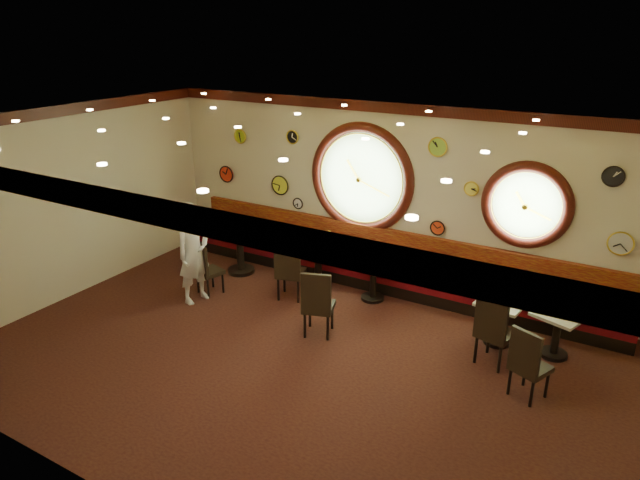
{
  "coord_description": "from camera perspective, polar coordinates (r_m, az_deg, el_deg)",
  "views": [
    {
      "loc": [
        3.65,
        -5.76,
        4.39
      ],
      "look_at": [
        -0.16,
        0.8,
        1.5
      ],
      "focal_mm": 32.0,
      "sensor_mm": 36.0,
      "label": 1
    }
  ],
  "objects": [
    {
      "name": "chair_d",
      "position": [
        8.03,
        16.98,
        -8.17
      ],
      "size": [
        0.55,
        0.55,
        0.67
      ],
      "rotation": [
        0.0,
        0.0,
        -0.24
      ],
      "color": "black",
      "rests_on": "floor"
    },
    {
      "name": "waiter",
      "position": [
        9.59,
        -12.53,
        -1.24
      ],
      "size": [
        0.51,
        0.69,
        1.72
      ],
      "primitive_type": "imported",
      "rotation": [
        0.0,
        0.0,
        1.41
      ],
      "color": "silver",
      "rests_on": "floor"
    },
    {
      "name": "table_e",
      "position": [
        8.65,
        22.64,
        -8.23
      ],
      "size": [
        0.77,
        0.77,
        0.67
      ],
      "color": "black",
      "rests_on": "floor"
    },
    {
      "name": "floor",
      "position": [
        8.11,
        -1.88,
        -11.94
      ],
      "size": [
        9.0,
        6.0,
        0.0
      ],
      "primitive_type": "cube",
      "color": "black",
      "rests_on": "ground"
    },
    {
      "name": "condiment_b_salt",
      "position": [
        9.95,
        -0.21,
        0.19
      ],
      "size": [
        0.03,
        0.03,
        0.09
      ],
      "primitive_type": "cylinder",
      "color": "silver",
      "rests_on": "table_b"
    },
    {
      "name": "condiment_d_pepper",
      "position": [
        8.53,
        17.54,
        -5.57
      ],
      "size": [
        0.04,
        0.04,
        0.11
      ],
      "primitive_type": "cylinder",
      "color": "silver",
      "rests_on": "table_d"
    },
    {
      "name": "condiment_c_salt",
      "position": [
        9.54,
        5.02,
        -1.8
      ],
      "size": [
        0.03,
        0.03,
        0.09
      ],
      "primitive_type": "cylinder",
      "color": "silver",
      "rests_on": "table_c"
    },
    {
      "name": "chair_b",
      "position": [
        9.5,
        -3.11,
        -2.67
      ],
      "size": [
        0.55,
        0.55,
        0.65
      ],
      "rotation": [
        0.0,
        0.0,
        0.29
      ],
      "color": "black",
      "rests_on": "floor"
    },
    {
      "name": "wall_clock_2",
      "position": [
        10.82,
        -2.19,
        3.69
      ],
      "size": [
        0.2,
        0.03,
        0.2
      ],
      "primitive_type": "cylinder",
      "rotation": [
        1.57,
        0.0,
        0.0
      ],
      "color": "white",
      "rests_on": "wall_back"
    },
    {
      "name": "wall_clock_0",
      "position": [
        9.7,
        11.69,
        1.2
      ],
      "size": [
        0.24,
        0.03,
        0.24
      ],
      "primitive_type": "cylinder",
      "rotation": [
        1.57,
        0.0,
        0.0
      ],
      "color": "#F2431C",
      "rests_on": "wall_back"
    },
    {
      "name": "wall_clock_3",
      "position": [
        10.94,
        -3.99,
        5.49
      ],
      "size": [
        0.36,
        0.03,
        0.36
      ],
      "primitive_type": "cylinder",
      "rotation": [
        1.57,
        0.0,
        0.0
      ],
      "color": "yellow",
      "rests_on": "wall_back"
    },
    {
      "name": "condiment_c_pepper",
      "position": [
        9.44,
        5.3,
        -1.99
      ],
      "size": [
        0.04,
        0.04,
        0.11
      ],
      "primitive_type": "cylinder",
      "color": "silver",
      "rests_on": "table_c"
    },
    {
      "name": "molding_left",
      "position": [
        10.02,
        -24.73,
        11.66
      ],
      "size": [
        0.1,
        6.0,
        0.18
      ],
      "primitive_type": "cube",
      "color": "#380F0A",
      "rests_on": "wall_back"
    },
    {
      "name": "wall_clock_8",
      "position": [
        8.95,
        27.28,
        5.68
      ],
      "size": [
        0.28,
        0.03,
        0.28
      ],
      "primitive_type": "cylinder",
      "rotation": [
        1.57,
        0.0,
        0.0
      ],
      "color": "black",
      "rests_on": "wall_back"
    },
    {
      "name": "molding_back",
      "position": [
        9.53,
        7.58,
        12.96
      ],
      "size": [
        9.0,
        0.1,
        0.18
      ],
      "primitive_type": "cube",
      "color": "#380F0A",
      "rests_on": "wall_back"
    },
    {
      "name": "condiment_a_bottle",
      "position": [
        10.51,
        -7.25,
        1.62
      ],
      "size": [
        0.05,
        0.05,
        0.17
      ],
      "primitive_type": "cylinder",
      "color": "yellow",
      "rests_on": "table_a"
    },
    {
      "name": "banquette_back",
      "position": [
        10.11,
        6.93,
        -0.41
      ],
      "size": [
        8.0,
        0.1,
        0.55
      ],
      "primitive_type": "cube",
      "color": "#64070B",
      "rests_on": "wall_back"
    },
    {
      "name": "wall_clock_4",
      "position": [
        9.34,
        14.92,
        5.0
      ],
      "size": [
        0.22,
        0.03,
        0.22
      ],
      "primitive_type": "cylinder",
      "rotation": [
        1.57,
        0.0,
        0.0
      ],
      "color": "#FFF754",
      "rests_on": "wall_back"
    },
    {
      "name": "porthole_left_glass",
      "position": [
        10.06,
        4.18,
        6.17
      ],
      "size": [
        1.66,
        0.02,
        1.66
      ],
      "primitive_type": "cylinder",
      "rotation": [
        1.57,
        0.0,
        0.0
      ],
      "color": "#84AB66",
      "rests_on": "wall_back"
    },
    {
      "name": "chair_c",
      "position": [
        8.38,
        -0.27,
        -6.01
      ],
      "size": [
        0.56,
        0.56,
        0.65
      ],
      "rotation": [
        0.0,
        0.0,
        0.32
      ],
      "color": "black",
      "rests_on": "floor"
    },
    {
      "name": "wall_clock_6",
      "position": [
        11.27,
        -7.96,
        10.23
      ],
      "size": [
        0.26,
        0.03,
        0.26
      ],
      "primitive_type": "cylinder",
      "rotation": [
        1.57,
        0.0,
        0.0
      ],
      "color": "#99B323",
      "rests_on": "wall_back"
    },
    {
      "name": "condiment_a_salt",
      "position": [
        10.68,
        -8.26,
        1.7
      ],
      "size": [
        0.03,
        0.03,
        0.1
      ],
      "primitive_type": "cylinder",
      "color": "silver",
      "rests_on": "table_a"
    },
    {
      "name": "molding_front",
      "position": [
        4.78,
        -21.45,
        3.85
      ],
      "size": [
        9.0,
        0.1,
        0.18
      ],
      "primitive_type": "cube",
      "color": "#380F0A",
      "rests_on": "wall_back"
    },
    {
      "name": "wall_clock_5",
      "position": [
        9.2,
        27.85,
        -0.3
      ],
      "size": [
        0.34,
        0.03,
        0.34
      ],
      "primitive_type": "cylinder",
      "rotation": [
        1.57,
        0.0,
        0.0
      ],
      "color": "silver",
      "rests_on": "wall_back"
    },
    {
      "name": "condiment_c_bottle",
      "position": [
        9.44,
        6.25,
        -1.81
      ],
      "size": [
        0.06,
        0.06,
        0.18
      ],
      "primitive_type": "cylinder",
      "color": "gold",
      "rests_on": "table_c"
    },
    {
      "name": "table_d",
      "position": [
        8.69,
        17.52,
        -7.33
      ],
      "size": [
        0.69,
        0.69,
        0.68
      ],
      "color": "black",
      "rests_on": "floor"
    },
    {
      "name": "ceiling",
      "position": [
        6.92,
        -2.19,
        10.94
      ],
      "size": [
        9.0,
        6.0,
        0.02
      ],
      "primitive_type": "cube",
      "color": "gold",
      "rests_on": "wall_back"
    },
    {
      "name": "wall_left",
      "position": [
        10.36,
        -23.65,
        3.45
      ],
      "size": [
        0.02,
        6.0,
        3.2
      ],
      "primitive_type": "cube",
      "color": "beige",
      "rests_on": "floor"
    },
    {
      "name": "condiment_e_pepper",
      "position": [
        8.48,
        23.3,
        -6.62
      ],
      "size": [
        0.04,
        0.04,
        0.11
      ],
      "primitive_type": "cylinder",
      "color": "silver",
      "rests_on": "table_e"
    },
    {
      "name": "condiment_a_pepper",
      "position": [
        10.46,
        -8.1,
        1.31
      ],
      "size": [
        0.04,
        0.04,
        0.11
      ],
      "primitive_type": "cylinder",
      "color": "silver",
      "rests_on": "table_a"
    },
    {
      "name": "porthole_right_ring",
      "position": [
        9.2,
        19.9,
        3.23
      ],
      "size": [
        1.09,
        0.03,
        1.09
      ],
      "primitive_type": "torus",
      "rotation": [
        1.57,
        0.0,
        0.0
      ],
      "color": "gold",
      "rests_on": "wall_back"
    },
    {
      "name": "banquette_base",
      "position": [
        10.18,
        6.27,
        -4.21
      ],
      "size": [
        8.0,
        0.55,
        0.2
      ],
      "primitive_type": "cube",
      "color": "black",
      "rests_on": "floor"
    },
    {
      "name": "condiment_d_salt",
      "position": [
        8.62,
        17.23,
        -5.26
      ],
      "size": [
        0.04,
        0.04,
        0.11
      ],
      "primitive_type": "cylinder",
      "color": "silver",
      "rests_on": "table_d"
    },
    {
      "name": "condiment_e_bottle",
      "position": [
        8.57,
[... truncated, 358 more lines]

